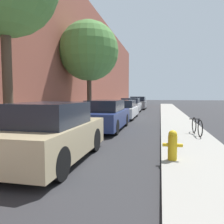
# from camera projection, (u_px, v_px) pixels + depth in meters

# --- Properties ---
(ground_plane) EXTENTS (120.00, 120.00, 0.00)m
(ground_plane) POSITION_uv_depth(u_px,v_px,m) (132.00, 120.00, 15.05)
(ground_plane) COLOR #28282B
(sidewalk_left) EXTENTS (2.00, 52.00, 0.12)m
(sidewalk_left) POSITION_uv_depth(u_px,v_px,m) (91.00, 119.00, 15.66)
(sidewalk_left) COLOR gray
(sidewalk_left) RESTS_ON ground
(sidewalk_right) EXTENTS (2.00, 52.00, 0.12)m
(sidewalk_right) POSITION_uv_depth(u_px,v_px,m) (176.00, 121.00, 14.43)
(sidewalk_right) COLOR gray
(sidewalk_right) RESTS_ON ground
(building_facade_left) EXTENTS (0.70, 52.00, 9.30)m
(building_facade_left) POSITION_uv_depth(u_px,v_px,m) (73.00, 53.00, 15.59)
(building_facade_left) COLOR brown
(building_facade_left) RESTS_ON ground
(parked_car_champagne) EXTENTS (1.75, 3.92, 1.55)m
(parked_car_champagne) POSITION_uv_depth(u_px,v_px,m) (52.00, 134.00, 5.77)
(parked_car_champagne) COLOR black
(parked_car_champagne) RESTS_ON ground
(parked_car_navy) EXTENTS (1.71, 4.54, 1.48)m
(parked_car_navy) POSITION_uv_depth(u_px,v_px,m) (106.00, 116.00, 11.09)
(parked_car_navy) COLOR black
(parked_car_navy) RESTS_ON ground
(parked_car_white) EXTENTS (1.86, 4.57, 1.35)m
(parked_car_white) POSITION_uv_depth(u_px,v_px,m) (123.00, 110.00, 16.53)
(parked_car_white) COLOR black
(parked_car_white) RESTS_ON ground
(parked_car_silver) EXTENTS (1.78, 4.03, 1.43)m
(parked_car_silver) POSITION_uv_depth(u_px,v_px,m) (131.00, 106.00, 21.65)
(parked_car_silver) COLOR black
(parked_car_silver) RESTS_ON ground
(parked_car_grey) EXTENTS (1.88, 4.06, 1.52)m
(parked_car_grey) POSITION_uv_depth(u_px,v_px,m) (138.00, 103.00, 26.98)
(parked_car_grey) COLOR black
(parked_car_grey) RESTS_ON ground
(street_tree_far) EXTENTS (3.62, 3.62, 6.10)m
(street_tree_far) POSITION_uv_depth(u_px,v_px,m) (89.00, 51.00, 13.49)
(street_tree_far) COLOR #4C3A2B
(street_tree_far) RESTS_ON sidewalk_left
(fire_hydrant) EXTENTS (0.49, 0.23, 0.75)m
(fire_hydrant) POSITION_uv_depth(u_px,v_px,m) (173.00, 145.00, 5.52)
(fire_hydrant) COLOR gold
(fire_hydrant) RESTS_ON sidewalk_right
(bicycle) EXTENTS (0.44, 1.63, 0.67)m
(bicycle) POSITION_uv_depth(u_px,v_px,m) (197.00, 126.00, 9.02)
(bicycle) COLOR black
(bicycle) RESTS_ON sidewalk_right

